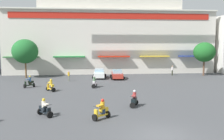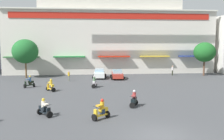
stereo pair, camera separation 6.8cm
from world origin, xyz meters
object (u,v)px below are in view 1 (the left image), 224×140
scooter_rider_3 (51,86)px  plaza_tree_0 (25,51)px  scooter_rider_6 (29,83)px  parked_car_1 (117,74)px  scooter_rider_5 (102,111)px  pedestrian_1 (69,75)px  plaza_tree_1 (204,52)px  scooter_rider_2 (45,109)px  pedestrian_0 (172,70)px  parked_car_0 (99,73)px  scooter_rider_4 (134,100)px  scooter_rider_0 (94,82)px

scooter_rider_3 → plaza_tree_0: bearing=116.1°
scooter_rider_6 → parked_car_1: bearing=27.6°
scooter_rider_5 → pedestrian_1: (-3.97, 18.95, 0.24)m
plaza_tree_1 → pedestrian_1: size_ratio=3.84×
plaza_tree_1 → scooter_rider_2: (-23.96, -21.59, -3.61)m
scooter_rider_5 → scooter_rider_6: (-8.64, 13.95, -0.00)m
pedestrian_0 → scooter_rider_6: bearing=-156.7°
parked_car_0 → scooter_rider_3: parked_car_0 is taller
scooter_rider_4 → pedestrian_1: pedestrian_1 is taller
parked_car_0 → scooter_rider_2: parked_car_0 is taller
parked_car_1 → scooter_rider_0: size_ratio=2.46×
scooter_rider_2 → pedestrian_0: bearing=50.6°
scooter_rider_4 → pedestrian_0: (10.96, 20.43, 0.39)m
plaza_tree_1 → scooter_rider_5: 30.21m
scooter_rider_0 → plaza_tree_0: bearing=138.1°
pedestrian_0 → pedestrian_1: pedestrian_0 is taller
parked_car_0 → scooter_rider_2: bearing=-104.5°
scooter_rider_4 → pedestrian_1: bearing=114.6°
scooter_rider_0 → pedestrian_0: 17.83m
plaza_tree_1 → scooter_rider_0: size_ratio=3.73×
parked_car_1 → scooter_rider_5: size_ratio=2.50×
parked_car_0 → scooter_rider_6: size_ratio=2.71×
scooter_rider_2 → plaza_tree_1: bearing=42.0°
scooter_rider_6 → pedestrian_1: size_ratio=1.01×
scooter_rider_4 → scooter_rider_6: scooter_rider_6 is taller
scooter_rider_4 → scooter_rider_0: bearing=108.9°
scooter_rider_6 → pedestrian_0: 24.79m
plaza_tree_0 → scooter_rider_0: plaza_tree_0 is taller
plaza_tree_1 → scooter_rider_4: plaza_tree_1 is taller
parked_car_1 → pedestrian_1: pedestrian_1 is taller
plaza_tree_1 → parked_car_1: size_ratio=1.51×
plaza_tree_1 → pedestrian_0: plaza_tree_1 is taller
parked_car_0 → plaza_tree_0: bearing=172.4°
scooter_rider_2 → plaza_tree_0: bearing=107.5°
scooter_rider_3 → scooter_rider_4: 11.67m
scooter_rider_6 → pedestrian_1: 6.84m
plaza_tree_0 → scooter_rider_6: plaza_tree_0 is taller
scooter_rider_4 → scooter_rider_5: scooter_rider_5 is taller
scooter_rider_0 → scooter_rider_5: size_ratio=1.02×
scooter_rider_4 → scooter_rider_2: bearing=-164.2°
scooter_rider_6 → scooter_rider_0: bearing=-5.4°
plaza_tree_0 → scooter_rider_6: 10.33m
parked_car_0 → pedestrian_0: size_ratio=2.42×
plaza_tree_0 → scooter_rider_5: (11.38, -23.17, -3.77)m
plaza_tree_0 → scooter_rider_2: (6.95, -21.98, -3.84)m
parked_car_1 → pedestrian_0: 10.99m
scooter_rider_3 → scooter_rider_6: (-3.15, 2.79, 0.00)m
parked_car_0 → pedestrian_1: pedestrian_1 is taller
plaza_tree_0 → pedestrian_1: bearing=-29.7°
plaza_tree_0 → scooter_rider_2: plaza_tree_0 is taller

